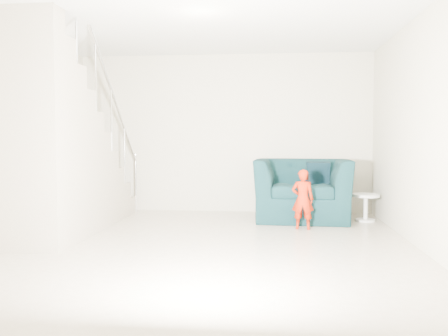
{
  "coord_description": "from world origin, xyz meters",
  "views": [
    {
      "loc": [
        0.8,
        -5.39,
        1.26
      ],
      "look_at": [
        0.15,
        1.2,
        0.85
      ],
      "focal_mm": 38.0,
      "sensor_mm": 36.0,
      "label": 1
    }
  ],
  "objects_px": {
    "toddler": "(303,199)",
    "side_table": "(366,203)",
    "armchair": "(302,189)",
    "staircase": "(56,163)"
  },
  "relations": [
    {
      "from": "toddler",
      "to": "side_table",
      "type": "relative_size",
      "value": 2.01
    },
    {
      "from": "side_table",
      "to": "toddler",
      "type": "bearing_deg",
      "value": -143.34
    },
    {
      "from": "toddler",
      "to": "side_table",
      "type": "bearing_deg",
      "value": -139.57
    },
    {
      "from": "armchair",
      "to": "side_table",
      "type": "xyz_separation_m",
      "value": [
        0.96,
        -0.09,
        -0.19
      ]
    },
    {
      "from": "toddler",
      "to": "staircase",
      "type": "bearing_deg",
      "value": 15.44
    },
    {
      "from": "side_table",
      "to": "staircase",
      "type": "distance_m",
      "value": 4.53
    },
    {
      "from": "armchair",
      "to": "side_table",
      "type": "height_order",
      "value": "armchair"
    },
    {
      "from": "toddler",
      "to": "staircase",
      "type": "xyz_separation_m",
      "value": [
        -3.25,
        -0.67,
        0.53
      ]
    },
    {
      "from": "toddler",
      "to": "side_table",
      "type": "distance_m",
      "value": 1.26
    },
    {
      "from": "toddler",
      "to": "armchair",
      "type": "bearing_deg",
      "value": -89.35
    }
  ]
}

